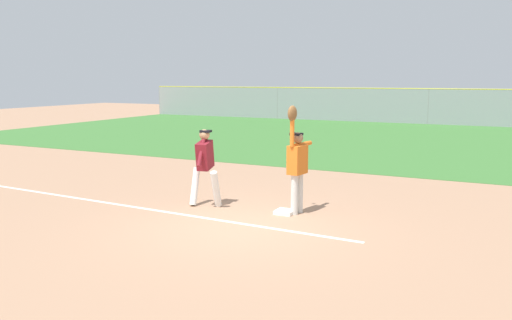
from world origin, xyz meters
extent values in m
plane|color=tan|center=(0.00, 0.00, 0.00)|extent=(75.39, 75.39, 0.00)
cube|color=#3D7533|center=(0.00, 15.59, 0.01)|extent=(40.50, 18.33, 0.01)
cube|color=white|center=(-3.62, 0.28, 0.00)|extent=(11.99, 0.66, 0.01)
cube|color=white|center=(0.38, 1.18, 0.04)|extent=(0.39, 0.39, 0.08)
cylinder|color=silver|center=(0.62, 1.42, 0.42)|extent=(0.17, 0.17, 0.85)
cylinder|color=silver|center=(0.58, 1.22, 0.42)|extent=(0.17, 0.17, 0.85)
cube|color=orange|center=(0.60, 1.32, 1.15)|extent=(0.33, 0.48, 0.60)
sphere|color=#8C6647|center=(0.60, 1.32, 1.60)|extent=(0.26, 0.26, 0.23)
cube|color=black|center=(0.57, 1.33, 1.68)|extent=(0.25, 0.23, 0.05)
cylinder|color=orange|center=(0.56, 1.11, 1.76)|extent=(0.10, 0.10, 0.62)
cylinder|color=orange|center=(0.64, 1.54, 1.45)|extent=(0.19, 0.63, 0.09)
ellipsoid|color=brown|center=(0.56, 1.11, 2.12)|extent=(0.18, 0.30, 0.32)
cylinder|color=white|center=(-1.16, 0.98, 0.42)|extent=(0.23, 0.45, 0.85)
cylinder|color=white|center=(-1.74, 1.03, 0.42)|extent=(0.23, 0.45, 0.85)
cube|color=maroon|center=(-1.45, 1.00, 1.15)|extent=(0.35, 0.56, 0.66)
sphere|color=tan|center=(-1.45, 1.00, 1.60)|extent=(0.27, 0.27, 0.23)
cube|color=black|center=(-1.42, 1.01, 1.68)|extent=(0.25, 0.24, 0.05)
cylinder|color=maroon|center=(-1.49, 1.22, 1.23)|extent=(0.16, 0.41, 0.58)
cylinder|color=maroon|center=(-1.41, 0.79, 1.23)|extent=(0.16, 0.41, 0.58)
sphere|color=white|center=(0.39, 1.55, 1.64)|extent=(0.07, 0.07, 0.07)
cube|color=#93999E|center=(0.00, 24.75, 1.07)|extent=(40.50, 0.06, 2.14)
cylinder|color=yellow|center=(0.00, 24.75, 2.17)|extent=(40.50, 0.06, 0.06)
cylinder|color=gray|center=(-20.25, 24.75, 1.07)|extent=(0.08, 0.08, 2.14)
cylinder|color=gray|center=(-10.12, 24.75, 1.07)|extent=(0.08, 0.08, 2.14)
cylinder|color=gray|center=(0.00, 24.75, 1.07)|extent=(0.08, 0.08, 2.14)
cube|color=#23389E|center=(-7.93, 27.21, 0.57)|extent=(4.50, 2.14, 0.55)
cube|color=#2D333D|center=(-7.93, 27.21, 1.05)|extent=(2.29, 1.87, 0.40)
cylinder|color=black|center=(-6.43, 28.08, 0.30)|extent=(0.61, 0.25, 0.60)
cylinder|color=black|center=(-6.54, 26.18, 0.30)|extent=(0.61, 0.25, 0.60)
cylinder|color=black|center=(-9.33, 28.24, 0.30)|extent=(0.61, 0.25, 0.60)
cylinder|color=black|center=(-9.43, 26.34, 0.30)|extent=(0.61, 0.25, 0.60)
cube|color=#B21E1E|center=(-1.04, 27.58, 0.57)|extent=(4.52, 2.19, 0.55)
cube|color=#2D333D|center=(-1.04, 27.58, 1.05)|extent=(2.31, 1.89, 0.40)
cylinder|color=black|center=(0.47, 28.43, 0.30)|extent=(0.61, 0.26, 0.60)
cylinder|color=black|center=(0.34, 26.53, 0.30)|extent=(0.61, 0.26, 0.60)
cylinder|color=black|center=(-2.42, 28.62, 0.30)|extent=(0.61, 0.26, 0.60)
cylinder|color=black|center=(-2.55, 26.73, 0.30)|extent=(0.61, 0.26, 0.60)
cylinder|color=black|center=(3.28, 28.47, 0.30)|extent=(0.60, 0.23, 0.60)
cylinder|color=black|center=(3.32, 26.57, 0.30)|extent=(0.60, 0.23, 0.60)
camera|label=1|loc=(4.47, -8.55, 2.82)|focal=36.23mm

